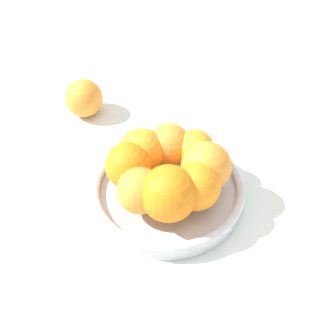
{
  "coord_description": "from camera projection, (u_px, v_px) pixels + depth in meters",
  "views": [
    {
      "loc": [
        -0.37,
        -0.33,
        0.57
      ],
      "look_at": [
        0.0,
        0.0,
        0.07
      ],
      "focal_mm": 50.0,
      "sensor_mm": 36.0,
      "label": 1
    }
  ],
  "objects": [
    {
      "name": "fruit_bowl",
      "position": [
        168.0,
        192.0,
        0.74
      ],
      "size": [
        0.24,
        0.24,
        0.03
      ],
      "color": "silver",
      "rests_on": "ground_plane"
    },
    {
      "name": "orange_pile",
      "position": [
        169.0,
        170.0,
        0.7
      ],
      "size": [
        0.19,
        0.18,
        0.08
      ],
      "color": "orange",
      "rests_on": "fruit_bowl"
    },
    {
      "name": "ground_plane",
      "position": [
        168.0,
        199.0,
        0.75
      ],
      "size": [
        4.0,
        4.0,
        0.0
      ],
      "primitive_type": "plane",
      "color": "silver"
    },
    {
      "name": "stray_orange",
      "position": [
        84.0,
        98.0,
        0.88
      ],
      "size": [
        0.07,
        0.07,
        0.07
      ],
      "primitive_type": "sphere",
      "color": "orange",
      "rests_on": "ground_plane"
    }
  ]
}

